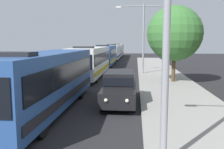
# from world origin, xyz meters

# --- Properties ---
(bus_lead) EXTENTS (2.58, 11.39, 3.21)m
(bus_lead) POSITION_xyz_m (-1.30, 11.70, 1.69)
(bus_lead) COLOR #284C8C
(bus_lead) RESTS_ON ground_plane
(bus_second_in_line) EXTENTS (2.58, 11.16, 3.21)m
(bus_second_in_line) POSITION_xyz_m (-1.30, 24.40, 1.69)
(bus_second_in_line) COLOR silver
(bus_second_in_line) RESTS_ON ground_plane
(bus_middle) EXTENTS (2.58, 10.67, 3.21)m
(bus_middle) POSITION_xyz_m (-1.30, 36.62, 1.69)
(bus_middle) COLOR #284C8C
(bus_middle) RESTS_ON ground_plane
(bus_fourth_in_line) EXTENTS (2.58, 11.16, 3.21)m
(bus_fourth_in_line) POSITION_xyz_m (-1.30, 48.88, 1.69)
(bus_fourth_in_line) COLOR silver
(bus_fourth_in_line) RESTS_ON ground_plane
(bus_rear) EXTENTS (2.58, 11.80, 3.21)m
(bus_rear) POSITION_xyz_m (-1.30, 61.08, 1.69)
(bus_rear) COLOR silver
(bus_rear) RESTS_ON ground_plane
(white_suv) EXTENTS (1.86, 5.06, 1.90)m
(white_suv) POSITION_xyz_m (2.40, 13.64, 1.03)
(white_suv) COLOR black
(white_suv) RESTS_ON ground_plane
(streetlamp_mid) EXTENTS (6.10, 0.28, 7.51)m
(streetlamp_mid) POSITION_xyz_m (4.10, 27.11, 4.82)
(streetlamp_mid) COLOR gray
(streetlamp_mid) RESTS_ON sidewalk
(roadside_tree) EXTENTS (4.73, 4.73, 6.54)m
(roadside_tree) POSITION_xyz_m (6.59, 21.38, 4.32)
(roadside_tree) COLOR #4C3823
(roadside_tree) RESTS_ON sidewalk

